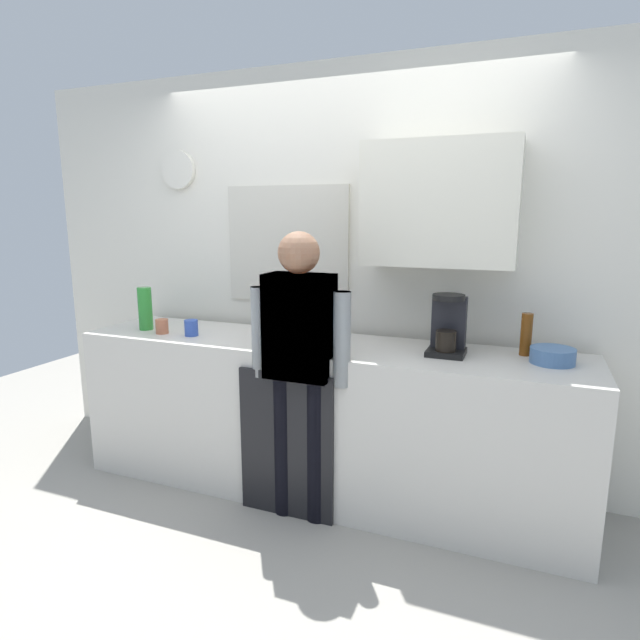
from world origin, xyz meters
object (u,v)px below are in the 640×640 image
Objects in this scene: cup_terracotta_mug at (162,326)px; person_guest at (300,354)px; bottle_red_vinegar at (283,315)px; bottle_amber_beer at (526,334)px; cup_blue_mug at (191,328)px; dish_soap at (331,327)px; person_at_sink at (300,354)px; bottle_clear_soda at (145,309)px; coffee_maker at (448,327)px; mixing_bowl at (553,356)px.

person_guest is (1.04, -0.17, -0.04)m from cup_terracotta_mug.
bottle_red_vinegar is 0.77m from cup_terracotta_mug.
bottle_amber_beer is 2.30× the size of cup_blue_mug.
person_at_sink reaches higher than dish_soap.
cup_blue_mug is (-0.49, -0.30, -0.06)m from bottle_red_vinegar.
bottle_clear_soda is at bearing -174.25° from bottle_amber_beer.
dish_soap reaches higher than cup_blue_mug.
coffee_maker reaches higher than bottle_clear_soda.
mixing_bowl is at bearing -178.09° from person_guest.
mixing_bowl is (1.59, -0.14, -0.07)m from bottle_red_vinegar.
person_guest reaches higher than coffee_maker.
bottle_red_vinegar is 0.96× the size of bottle_amber_beer.
cup_terracotta_mug is 1.05m from person_at_sink.
bottle_clear_soda reaches higher than cup_terracotta_mug.
coffee_maker is 1.50× the size of bottle_red_vinegar.
cup_blue_mug reaches higher than mixing_bowl.
mixing_bowl is 1.30m from person_guest.
cup_terracotta_mug is 1.09m from dish_soap.
bottle_red_vinegar is 0.37m from dish_soap.
dish_soap reaches higher than mixing_bowl.
bottle_amber_beer reaches higher than dish_soap.
cup_blue_mug is 0.21m from cup_terracotta_mug.
person_guest reaches higher than bottle_amber_beer.
person_guest is (0.33, -0.49, -0.10)m from bottle_red_vinegar.
coffee_maker is 0.71m from dish_soap.
bottle_clear_soda reaches higher than bottle_red_vinegar.
coffee_maker is at bearing 3.28° from bottle_clear_soda.
person_at_sink is at bearing -9.34° from cup_terracotta_mug.
bottle_red_vinegar is (-1.06, 0.15, -0.04)m from coffee_maker.
bottle_amber_beer is at bearing 7.74° from cup_terracotta_mug.
bottle_red_vinegar is 1.60m from mixing_bowl.
bottle_red_vinegar is 0.60m from person_at_sink.
person_at_sink reaches higher than bottle_amber_beer.
bottle_clear_soda reaches higher than dish_soap.
person_at_sink is (-0.02, -0.42, -0.07)m from dish_soap.
cup_terracotta_mug is at bearing -174.51° from coffee_maker.
mixing_bowl is (0.53, 0.01, -0.11)m from coffee_maker.
bottle_red_vinegar is at bearing 174.84° from mixing_bowl.
coffee_maker reaches higher than mixing_bowl.
bottle_red_vinegar is at bearing 138.28° from person_at_sink.
cup_blue_mug is 0.06× the size of person_guest.
bottle_clear_soda is 1.25m from dish_soap.
bottle_red_vinegar is 1.22× the size of dish_soap.
dish_soap is (1.23, 0.19, -0.06)m from bottle_clear_soda.
bottle_clear_soda is 2.47m from mixing_bowl.
coffee_maker reaches higher than bottle_red_vinegar.
bottle_amber_beer is 1.10m from dish_soap.
mixing_bowl is at bearing 4.39° from cup_terracotta_mug.
bottle_clear_soda is 3.04× the size of cup_terracotta_mug.
bottle_clear_soda reaches higher than mixing_bowl.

